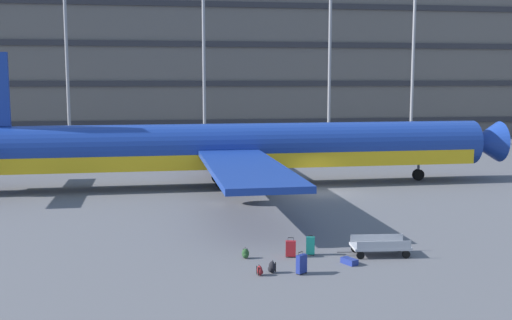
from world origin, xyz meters
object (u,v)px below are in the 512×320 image
Objects in this scene: airliner at (234,149)px; suitcase_purple at (302,264)px; baggage_cart at (380,246)px; backpack_orange at (260,271)px; backpack_scuffed at (272,267)px; suitcase_upright at (310,245)px; backpack_small at (245,254)px; suitcase_large at (349,261)px; suitcase_silver at (291,248)px.

suitcase_purple is at bearing -89.54° from airliner.
backpack_orange is at bearing -160.79° from baggage_cart.
suitcase_purple reaches higher than backpack_scuffed.
backpack_orange is 6.25m from baggage_cart.
suitcase_upright is 0.28× the size of baggage_cart.
backpack_small is 2.40m from backpack_scuffed.
suitcase_upright is at bearing 46.63° from backpack_scuffed.
suitcase_large is 1.52× the size of backpack_scuffed.
baggage_cart is at bearing 31.39° from suitcase_large.
baggage_cart is (1.80, 1.10, 0.30)m from suitcase_large.
suitcase_purple is at bearing -153.01° from baggage_cart.
baggage_cart is at bearing 19.21° from backpack_orange.
airliner is at bearing 84.63° from backpack_small.
baggage_cart is (4.34, -19.60, -2.39)m from airliner.
suitcase_upright is at bearing 170.31° from baggage_cart.
airliner is 51.54× the size of suitcase_large.
backpack_small reaches higher than backpack_orange.
baggage_cart reaches higher than suitcase_large.
suitcase_upright is 3.02m from backpack_small.
backpack_orange is (-1.80, -2.40, -0.20)m from suitcase_silver.
suitcase_large is 4.61m from backpack_small.
backpack_orange is (-2.77, -2.59, -0.25)m from suitcase_upright.
suitcase_upright is at bearing 129.37° from suitcase_large.
suitcase_purple is 1.85× the size of backpack_small.
suitcase_upright is at bearing 43.13° from backpack_orange.
suitcase_large is at bearing -82.98° from airliner.
backpack_scuffed is at bearing -161.23° from baggage_cart.
baggage_cart is at bearing 18.77° from backpack_scuffed.
airliner is 20.22m from baggage_cart.
backpack_scuffed is 5.67m from baggage_cart.
airliner is at bearing 90.74° from suitcase_silver.
backpack_scuffed is (-1.27, -2.17, -0.16)m from suitcase_silver.
suitcase_purple is 2.47m from suitcase_silver.
baggage_cart is at bearing 26.99° from suitcase_purple.
suitcase_purple reaches higher than baggage_cart.
suitcase_silver is at bearing 59.72° from backpack_scuffed.
backpack_small reaches higher than suitcase_large.
suitcase_upright is (1.21, -19.07, -2.36)m from airliner.
backpack_orange is at bearing -84.40° from backpack_small.
suitcase_silver is 1.97× the size of backpack_orange.
backpack_orange is at bearing -94.11° from airliner.
airliner reaches higher than backpack_orange.
suitcase_silver is 4.11m from baggage_cart.
backpack_scuffed is at bearing -120.28° from suitcase_silver.
backpack_scuffed is (-3.57, -0.73, 0.12)m from suitcase_large.
airliner is 46.83× the size of suitcase_purple.
backpack_small is (-4.35, 1.54, 0.09)m from suitcase_large.
suitcase_upright reaches higher than backpack_small.
suitcase_large is 2.73m from suitcase_silver.
airliner is 86.54× the size of backpack_small.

